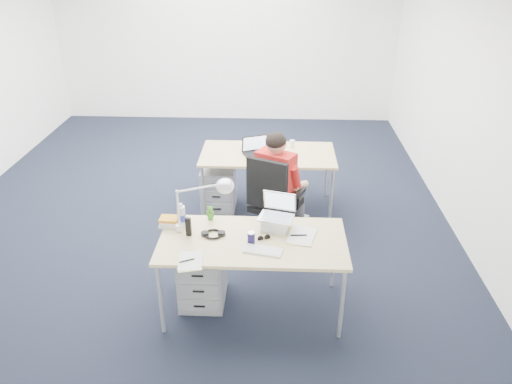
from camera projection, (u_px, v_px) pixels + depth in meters
floor at (201, 207)px, 6.28m from camera, size 7.00×7.00×0.00m
room at (194, 71)px, 5.50m from camera, size 6.02×7.02×2.80m
desk_near at (253, 244)px, 4.27m from camera, size 1.60×0.80×0.73m
desk_far at (268, 157)px, 5.98m from camera, size 1.60×0.80×0.73m
office_chair at (274, 220)px, 5.39m from camera, size 0.90×0.90×1.08m
seated_person at (282, 185)px, 5.38m from camera, size 0.64×0.77×1.28m
drawer_pedestal_near at (203, 274)px, 4.57m from camera, size 0.40×0.50×0.55m
drawer_pedestal_far at (219, 188)px, 6.16m from camera, size 0.40×0.50×0.55m
silver_laptop at (276, 214)px, 4.34m from camera, size 0.34×0.30×0.31m
wireless_keyboard at (263, 250)px, 4.09m from camera, size 0.34×0.20×0.02m
computer_mouse at (251, 240)px, 4.22m from camera, size 0.08×0.11×0.03m
headphones at (213, 234)px, 4.31m from camera, size 0.22×0.18×0.03m
can_koozie at (251, 237)px, 4.19m from camera, size 0.06×0.06×0.10m
water_bottle at (181, 215)px, 4.40m from camera, size 0.09×0.09×0.23m
bear_figurine at (210, 213)px, 4.53m from camera, size 0.09×0.08×0.14m
book_stack at (170, 222)px, 4.44m from camera, size 0.21×0.18×0.08m
cordless_phone at (188, 227)px, 4.28m from camera, size 0.05×0.04×0.17m
papers_left at (189, 262)px, 3.96m from camera, size 0.22×0.29×0.01m
papers_right at (301, 236)px, 4.29m from camera, size 0.27×0.34×0.01m
sunglasses at (264, 238)px, 4.25m from camera, size 0.13×0.09×0.03m
desk_lamp at (196, 204)px, 4.26m from camera, size 0.50×0.30×0.53m
dark_laptop at (257, 146)px, 5.86m from camera, size 0.40×0.39×0.23m
far_cup at (292, 144)px, 6.11m from camera, size 0.07×0.07×0.09m
far_papers at (253, 146)px, 6.16m from camera, size 0.29×0.37×0.01m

